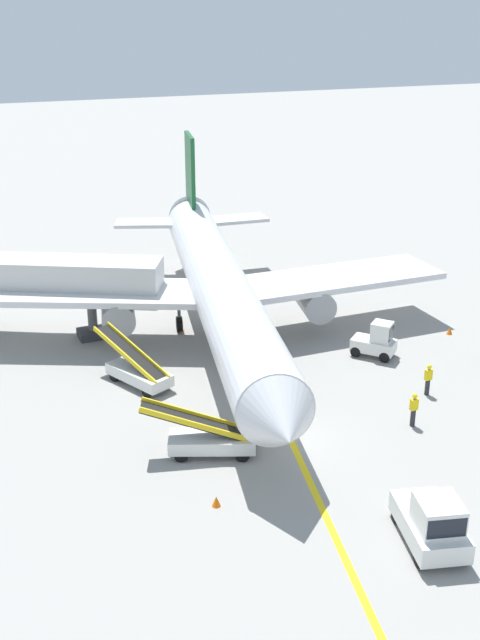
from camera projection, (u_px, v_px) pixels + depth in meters
ground_plane at (283, 440)px, 34.67m from camera, size 300.00×300.00×0.00m
taxi_line_yellow at (267, 388)px, 39.48m from camera, size 18.90×77.88×0.01m
airliner at (218, 284)px, 44.25m from camera, size 27.94×34.98×10.10m
jet_bridge at (37, 280)px, 44.61m from camera, size 12.49×8.35×4.85m
pushback_tug at (432, 523)px, 27.42m from camera, size 2.81×3.98×2.20m
baggage_tug_near_wing at (376, 341)px, 42.79m from camera, size 2.54×2.67×2.10m
belt_loader_forward_hold at (209, 438)px, 33.30m from camera, size 5.10×3.09×2.59m
belt_loader_aft_hold at (138, 370)px, 39.61m from camera, size 3.13×5.09×2.59m
ground_crew_marshaller at (414, 409)px, 35.51m from camera, size 0.36×0.24×1.70m
ground_crew_wing_walker at (428, 379)px, 38.43m from camera, size 0.36×0.24×1.70m
safety_cone_nose_left at (181, 328)px, 46.37m from camera, size 0.36×0.36×0.44m
safety_cone_nose_right at (216, 501)px, 29.92m from camera, size 0.36×0.36×0.44m
safety_cone_wingtip_left at (450, 331)px, 46.01m from camera, size 0.36×0.36×0.44m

